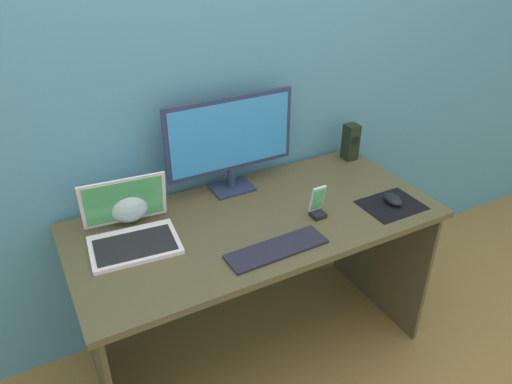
# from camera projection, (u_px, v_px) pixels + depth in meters

# --- Properties ---
(ground_plane) EXTENTS (8.00, 8.00, 0.00)m
(ground_plane) POSITION_uv_depth(u_px,v_px,m) (256.00, 346.00, 2.35)
(ground_plane) COLOR olive
(wall_back) EXTENTS (6.00, 0.04, 2.50)m
(wall_back) POSITION_uv_depth(u_px,v_px,m) (212.00, 71.00, 2.01)
(wall_back) COLOR teal
(wall_back) RESTS_ON ground_plane
(desk) EXTENTS (1.49, 0.69, 0.75)m
(desk) POSITION_uv_depth(u_px,v_px,m) (256.00, 248.00, 2.05)
(desk) COLOR brown
(desk) RESTS_ON ground_plane
(monitor) EXTENTS (0.58, 0.14, 0.43)m
(monitor) POSITION_uv_depth(u_px,v_px,m) (231.00, 139.00, 2.05)
(monitor) COLOR #27304E
(monitor) RESTS_ON desk
(speaker_right) EXTENTS (0.07, 0.07, 0.18)m
(speaker_right) POSITION_uv_depth(u_px,v_px,m) (351.00, 142.00, 2.39)
(speaker_right) COLOR black
(speaker_right) RESTS_ON desk
(laptop) EXTENTS (0.35, 0.31, 0.23)m
(laptop) POSITION_uv_depth(u_px,v_px,m) (131.00, 230.00, 1.82)
(laptop) COLOR white
(laptop) RESTS_ON desk
(fishbowl) EXTENTS (0.18, 0.18, 0.18)m
(fishbowl) POSITION_uv_depth(u_px,v_px,m) (127.00, 201.00, 1.92)
(fishbowl) COLOR silver
(fishbowl) RESTS_ON desk
(keyboard_external) EXTENTS (0.39, 0.13, 0.01)m
(keyboard_external) POSITION_uv_depth(u_px,v_px,m) (277.00, 249.00, 1.79)
(keyboard_external) COLOR #22202D
(keyboard_external) RESTS_ON desk
(mousepad) EXTENTS (0.25, 0.20, 0.00)m
(mousepad) POSITION_uv_depth(u_px,v_px,m) (391.00, 205.00, 2.05)
(mousepad) COLOR black
(mousepad) RESTS_ON desk
(mouse) EXTENTS (0.07, 0.10, 0.04)m
(mouse) POSITION_uv_depth(u_px,v_px,m) (393.00, 199.00, 2.05)
(mouse) COLOR black
(mouse) RESTS_ON mousepad
(phone_in_dock) EXTENTS (0.06, 0.06, 0.14)m
(phone_in_dock) POSITION_uv_depth(u_px,v_px,m) (318.00, 206.00, 1.96)
(phone_in_dock) COLOR black
(phone_in_dock) RESTS_ON desk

